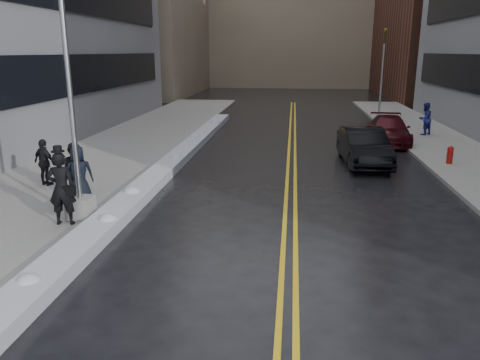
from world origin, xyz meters
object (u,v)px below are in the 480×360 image
(traffic_signal, at_px, (382,70))
(pedestrian_b, at_px, (75,170))
(fire_hydrant, at_px, (450,154))
(pedestrian_east, at_px, (425,119))
(car_black, at_px, (364,146))
(lamppost, at_px, (74,133))
(pedestrian_d, at_px, (45,162))
(car_maroon, at_px, (389,130))
(pedestrian_c, at_px, (79,174))
(pedestrian_fedora, at_px, (62,189))

(traffic_signal, bearing_deg, pedestrian_b, -122.62)
(fire_hydrant, bearing_deg, pedestrian_b, -155.60)
(fire_hydrant, xyz_separation_m, traffic_signal, (-0.50, 14.00, 2.85))
(pedestrian_east, xyz_separation_m, car_black, (-4.27, -6.98, -0.27))
(lamppost, xyz_separation_m, fire_hydrant, (12.30, 8.00, -1.98))
(pedestrian_d, bearing_deg, traffic_signal, -104.37)
(lamppost, xyz_separation_m, car_maroon, (10.80, 13.11, -1.84))
(traffic_signal, bearing_deg, lamppost, -118.21)
(car_black, bearing_deg, pedestrian_c, -148.54)
(fire_hydrant, height_order, traffic_signal, traffic_signal)
(pedestrian_c, xyz_separation_m, pedestrian_east, (13.75, 13.62, 0.02))
(pedestrian_east, bearing_deg, pedestrian_c, 7.67)
(lamppost, distance_m, pedestrian_fedora, 1.50)
(fire_hydrant, bearing_deg, lamppost, -146.96)
(lamppost, relative_size, traffic_signal, 1.27)
(lamppost, height_order, traffic_signal, lamppost)
(lamppost, xyz_separation_m, pedestrian_east, (13.07, 15.08, -1.49))
(pedestrian_b, xyz_separation_m, pedestrian_east, (14.11, 13.13, 0.02))
(fire_hydrant, distance_m, pedestrian_b, 14.65)
(pedestrian_east, bearing_deg, traffic_signal, -116.65)
(fire_hydrant, height_order, pedestrian_c, pedestrian_c)
(lamppost, bearing_deg, traffic_signal, 61.79)
(pedestrian_fedora, xyz_separation_m, car_maroon, (11.04, 13.61, -0.45))
(pedestrian_fedora, bearing_deg, lamppost, -123.43)
(fire_hydrant, distance_m, pedestrian_fedora, 15.16)
(traffic_signal, distance_m, car_maroon, 9.35)
(fire_hydrant, relative_size, pedestrian_east, 0.41)
(pedestrian_b, bearing_deg, pedestrian_east, -114.35)
(fire_hydrant, bearing_deg, traffic_signal, 92.05)
(traffic_signal, height_order, pedestrian_east, traffic_signal)
(traffic_signal, distance_m, pedestrian_b, 23.92)
(fire_hydrant, height_order, pedestrian_d, pedestrian_d)
(pedestrian_d, bearing_deg, pedestrian_b, 168.87)
(fire_hydrant, height_order, pedestrian_east, pedestrian_east)
(traffic_signal, bearing_deg, car_black, -102.16)
(lamppost, bearing_deg, car_maroon, 50.52)
(lamppost, height_order, pedestrian_east, lamppost)
(pedestrian_d, bearing_deg, car_black, -133.25)
(lamppost, relative_size, pedestrian_d, 4.72)
(traffic_signal, xyz_separation_m, pedestrian_east, (1.27, -6.92, -2.36))
(fire_hydrant, xyz_separation_m, pedestrian_fedora, (-12.54, -8.50, 0.59))
(pedestrian_c, height_order, pedestrian_d, pedestrian_c)
(pedestrian_b, distance_m, pedestrian_d, 1.96)
(pedestrian_b, height_order, pedestrian_east, pedestrian_east)
(traffic_signal, relative_size, car_maroon, 1.26)
(fire_hydrant, distance_m, pedestrian_d, 15.76)
(pedestrian_fedora, height_order, pedestrian_b, pedestrian_fedora)
(fire_hydrant, height_order, pedestrian_fedora, pedestrian_fedora)
(pedestrian_fedora, relative_size, car_maroon, 0.42)
(fire_hydrant, xyz_separation_m, pedestrian_b, (-13.33, -6.05, 0.47))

